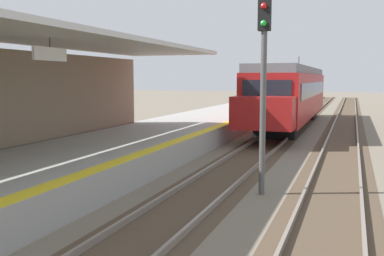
% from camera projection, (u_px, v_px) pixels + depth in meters
% --- Properties ---
extents(station_platform, '(5.00, 80.00, 0.91)m').
position_uv_depth(station_platform, '(108.00, 154.00, 15.97)').
color(station_platform, '#999993').
rests_on(station_platform, ground).
extents(track_pair_nearest_platform, '(2.34, 120.00, 0.16)m').
position_uv_depth(track_pair_nearest_platform, '(252.00, 154.00, 18.27)').
color(track_pair_nearest_platform, '#4C3D2D').
rests_on(track_pair_nearest_platform, ground).
extents(track_pair_middle, '(2.34, 120.00, 0.16)m').
position_uv_depth(track_pair_middle, '(339.00, 160.00, 17.12)').
color(track_pair_middle, '#4C3D2D').
rests_on(track_pair_middle, ground).
extents(approaching_train, '(2.93, 19.60, 4.76)m').
position_uv_depth(approaching_train, '(291.00, 94.00, 28.95)').
color(approaching_train, maroon).
rests_on(approaching_train, ground).
extents(rail_signal_post, '(0.32, 0.34, 5.20)m').
position_uv_depth(rail_signal_post, '(263.00, 77.00, 11.84)').
color(rail_signal_post, '#4C4C4C').
rests_on(rail_signal_post, ground).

